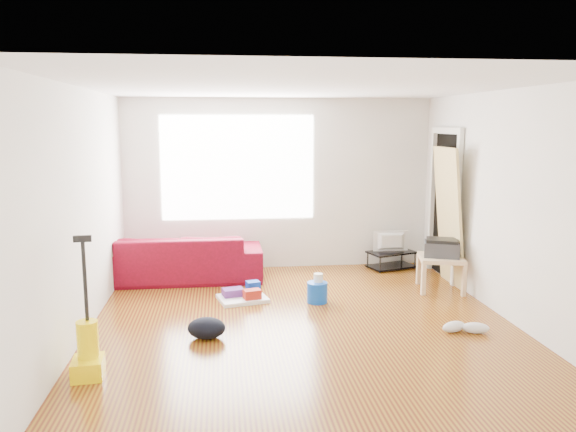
{
  "coord_description": "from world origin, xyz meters",
  "views": [
    {
      "loc": [
        -0.84,
        -5.68,
        2.13
      ],
      "look_at": [
        -0.09,
        0.6,
        1.09
      ],
      "focal_mm": 35.0,
      "sensor_mm": 36.0,
      "label": 1
    }
  ],
  "objects": [
    {
      "name": "vacuum",
      "position": [
        -2.0,
        -0.99,
        0.22
      ],
      "size": [
        0.28,
        0.31,
        1.22
      ],
      "rotation": [
        0.0,
        0.0,
        0.09
      ],
      "color": "#FCDB03",
      "rests_on": "ground"
    },
    {
      "name": "toilet_paper",
      "position": [
        0.29,
        0.77,
        0.17
      ],
      "size": [
        0.11,
        0.11,
        0.1
      ],
      "primitive_type": "cylinder",
      "color": "silver",
      "rests_on": "bucket"
    },
    {
      "name": "tv",
      "position": [
        1.65,
        2.22,
        0.41
      ],
      "size": [
        0.52,
        0.07,
        0.3
      ],
      "primitive_type": "imported",
      "rotation": [
        0.0,
        0.0,
        3.14
      ],
      "color": "black",
      "rests_on": "tv_stand"
    },
    {
      "name": "printer",
      "position": [
        1.95,
        1.07,
        0.56
      ],
      "size": [
        0.52,
        0.46,
        0.23
      ],
      "rotation": [
        0.0,
        0.0,
        -0.36
      ],
      "color": "#2E2F33",
      "rests_on": "side_table"
    },
    {
      "name": "bucket",
      "position": [
        0.28,
        0.75,
        0.0
      ],
      "size": [
        0.27,
        0.27,
        0.25
      ],
      "primitive_type": "cylinder",
      "rotation": [
        0.0,
        0.0,
        -0.11
      ],
      "color": "#0C46BC",
      "rests_on": "ground"
    },
    {
      "name": "sofa",
      "position": [
        -1.4,
        1.95,
        0.0
      ],
      "size": [
        2.18,
        0.85,
        0.64
      ],
      "primitive_type": "imported",
      "rotation": [
        0.0,
        0.0,
        3.14
      ],
      "color": "#470712",
      "rests_on": "ground"
    },
    {
      "name": "door_panel",
      "position": [
        2.13,
        1.31,
        0.0
      ],
      "size": [
        0.23,
        0.74,
        1.83
      ],
      "primitive_type": "cube",
      "rotation": [
        0.0,
        -0.1,
        0.0
      ],
      "color": "tan",
      "rests_on": "ground"
    },
    {
      "name": "sneakers",
      "position": [
        1.62,
        -0.41,
        0.06
      ],
      "size": [
        0.51,
        0.26,
        0.11
      ],
      "rotation": [
        0.0,
        0.0,
        -0.1
      ],
      "color": "silver",
      "rests_on": "ground"
    },
    {
      "name": "tv_stand",
      "position": [
        1.65,
        2.22,
        0.14
      ],
      "size": [
        0.76,
        0.58,
        0.25
      ],
      "rotation": [
        0.0,
        0.0,
        0.31
      ],
      "color": "black",
      "rests_on": "ground"
    },
    {
      "name": "side_table",
      "position": [
        1.95,
        1.07,
        0.38
      ],
      "size": [
        0.66,
        0.66,
        0.45
      ],
      "rotation": [
        0.0,
        0.0,
        -0.22
      ],
      "color": "tan",
      "rests_on": "ground"
    },
    {
      "name": "room",
      "position": [
        0.07,
        0.15,
        1.25
      ],
      "size": [
        4.51,
        5.01,
        2.51
      ],
      "color": "#561F10",
      "rests_on": "ground"
    },
    {
      "name": "cleaning_tray",
      "position": [
        -0.6,
        0.95,
        0.06
      ],
      "size": [
        0.65,
        0.57,
        0.2
      ],
      "rotation": [
        0.0,
        0.0,
        0.24
      ],
      "color": "white",
      "rests_on": "ground"
    },
    {
      "name": "backpack",
      "position": [
        -1.02,
        -0.25,
        0.0
      ],
      "size": [
        0.43,
        0.36,
        0.21
      ],
      "primitive_type": "ellipsoid",
      "rotation": [
        0.0,
        0.0,
        -0.16
      ],
      "color": "black",
      "rests_on": "ground"
    }
  ]
}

